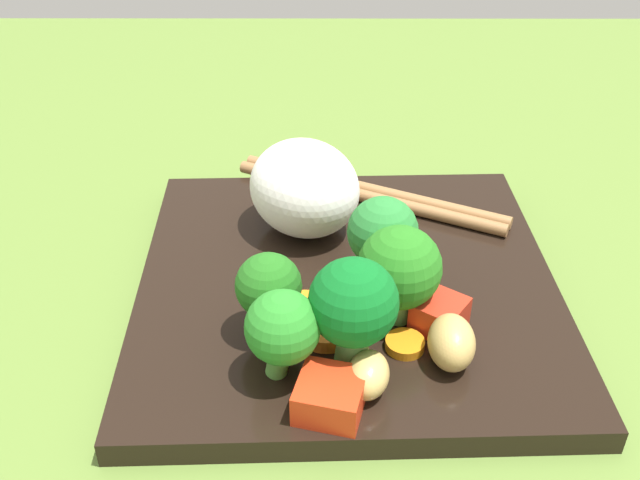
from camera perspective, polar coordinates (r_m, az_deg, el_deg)
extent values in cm
cube|color=#597830|center=(46.80, 2.06, -5.34)|extent=(110.00, 110.00, 2.00)
cube|color=black|center=(45.72, 2.11, -3.66)|extent=(26.09, 26.09, 1.48)
ellipsoid|color=white|center=(48.08, -1.22, 4.04)|extent=(10.22, 10.14, 6.28)
cylinder|color=#7CB155|center=(38.58, 2.07, -8.40)|extent=(2.68, 2.69, 2.69)
sphere|color=#0E6520|center=(36.78, 2.02, -4.82)|extent=(4.59, 4.59, 4.59)
cylinder|color=#74AB43|center=(40.66, -3.54, -6.07)|extent=(1.86, 1.90, 2.32)
sphere|color=#22681C|center=(39.30, -3.99, -3.53)|extent=(3.60, 3.60, 3.60)
cylinder|color=#75B253|center=(41.92, 6.14, -5.01)|extent=(1.66, 1.66, 1.89)
sphere|color=#26741D|center=(40.44, 6.15, -2.12)|extent=(4.69, 4.69, 4.69)
cylinder|color=#7DB15F|center=(44.10, 4.72, -2.00)|extent=(2.65, 2.89, 2.99)
sphere|color=#297B33|center=(42.55, 4.86, 0.64)|extent=(4.14, 4.14, 4.14)
cylinder|color=#559B3C|center=(38.42, -3.19, -9.19)|extent=(1.37, 1.64, 2.10)
sphere|color=#298528|center=(36.65, -2.90, -6.74)|extent=(3.83, 3.83, 3.83)
cylinder|color=orange|center=(40.97, 0.52, -6.88)|extent=(3.20, 3.20, 0.77)
cylinder|color=orange|center=(43.40, 3.09, -4.33)|extent=(2.53, 2.53, 0.62)
cylinder|color=orange|center=(40.49, 6.57, -7.99)|extent=(2.94, 2.94, 0.54)
cylinder|color=orange|center=(42.51, -1.18, -5.15)|extent=(3.03, 3.03, 0.72)
cube|color=red|center=(36.66, 0.79, -11.93)|extent=(3.84, 3.87, 1.78)
cube|color=red|center=(41.59, 9.21, -5.71)|extent=(3.63, 3.61, 1.84)
ellipsoid|color=tan|center=(37.48, 3.73, -10.34)|extent=(3.31, 2.71, 2.15)
ellipsoid|color=tan|center=(39.37, 10.11, -7.78)|extent=(3.63, 2.63, 2.64)
cylinder|color=olive|center=(53.27, 3.99, 3.86)|extent=(9.59, 18.63, 0.90)
cylinder|color=olive|center=(52.46, 3.57, 3.36)|extent=(9.59, 18.63, 0.90)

